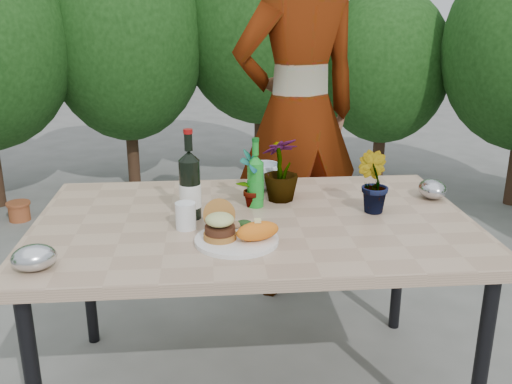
{
  "coord_description": "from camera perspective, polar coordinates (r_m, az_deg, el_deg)",
  "views": [
    {
      "loc": [
        -0.16,
        -1.96,
        1.51
      ],
      "look_at": [
        0.0,
        -0.08,
        0.88
      ],
      "focal_mm": 40.0,
      "sensor_mm": 36.0,
      "label": 1
    }
  ],
  "objects": [
    {
      "name": "patio_table",
      "position": [
        2.13,
        -0.18,
        -4.12
      ],
      "size": [
        1.6,
        1.0,
        0.75
      ],
      "color": "tan",
      "rests_on": "ground"
    },
    {
      "name": "person",
      "position": [
        2.94,
        4.25,
        7.8
      ],
      "size": [
        0.82,
        0.66,
        1.94
      ],
      "primitive_type": "imported",
      "rotation": [
        0.0,
        0.0,
        3.46
      ],
      "color": "#945B4A",
      "rests_on": "ground"
    },
    {
      "name": "wine_bottle",
      "position": [
        2.09,
        -6.62,
        0.59
      ],
      "size": [
        0.08,
        0.08,
        0.33
      ],
      "rotation": [
        0.0,
        0.0,
        0.38
      ],
      "color": "black",
      "rests_on": "patio_table"
    },
    {
      "name": "foil_packet_right",
      "position": [
        2.42,
        17.22,
        0.29
      ],
      "size": [
        0.12,
        0.14,
        0.08
      ],
      "primitive_type": "ellipsoid",
      "rotation": [
        0.0,
        0.0,
        1.64
      ],
      "color": "#AFB1B6",
      "rests_on": "patio_table"
    },
    {
      "name": "plastic_cup",
      "position": [
        2.01,
        -7.05,
        -2.38
      ],
      "size": [
        0.07,
        0.07,
        0.09
      ],
      "primitive_type": "cylinder",
      "color": "white",
      "rests_on": "patio_table"
    },
    {
      "name": "sweet_potato",
      "position": [
        1.87,
        0.16,
        -3.92
      ],
      "size": [
        0.17,
        0.12,
        0.06
      ],
      "primitive_type": "ellipsoid",
      "rotation": [
        0.0,
        0.0,
        0.35
      ],
      "color": "orange",
      "rests_on": "dinner_plate"
    },
    {
      "name": "grilled_veg",
      "position": [
        1.98,
        -1.59,
        -3.22
      ],
      "size": [
        0.08,
        0.05,
        0.03
      ],
      "color": "olive",
      "rests_on": "dinner_plate"
    },
    {
      "name": "dinner_plate",
      "position": [
        1.9,
        -1.94,
        -4.83
      ],
      "size": [
        0.28,
        0.28,
        0.01
      ],
      "primitive_type": "cylinder",
      "color": "white",
      "rests_on": "patio_table"
    },
    {
      "name": "seedling_right",
      "position": [
        2.27,
        2.5,
        2.29
      ],
      "size": [
        0.19,
        0.19,
        0.26
      ],
      "primitive_type": "imported",
      "rotation": [
        0.0,
        0.0,
        3.57
      ],
      "color": "#28501B",
      "rests_on": "patio_table"
    },
    {
      "name": "seedling_left",
      "position": [
        2.19,
        -0.42,
        1.31
      ],
      "size": [
        0.14,
        0.14,
        0.23
      ],
      "primitive_type": "imported",
      "rotation": [
        0.0,
        0.0,
        0.9
      ],
      "color": "#20561D",
      "rests_on": "patio_table"
    },
    {
      "name": "shrub_hedge",
      "position": [
        3.77,
        -2.1,
        13.17
      ],
      "size": [
        6.77,
        5.12,
        2.23
      ],
      "color": "#382316",
      "rests_on": "ground"
    },
    {
      "name": "foil_packet_left",
      "position": [
        1.82,
        -21.31,
        -6.13
      ],
      "size": [
        0.16,
        0.14,
        0.08
      ],
      "primitive_type": "ellipsoid",
      "rotation": [
        0.0,
        0.0,
        0.29
      ],
      "color": "silver",
      "rests_on": "patio_table"
    },
    {
      "name": "seedling_mid",
      "position": [
        2.19,
        11.57,
        0.94
      ],
      "size": [
        0.16,
        0.16,
        0.23
      ],
      "primitive_type": "imported",
      "rotation": [
        0.0,
        0.0,
        2.19
      ],
      "color": "#266121",
      "rests_on": "patio_table"
    },
    {
      "name": "blue_bowl",
      "position": [
        2.42,
        0.86,
        1.58
      ],
      "size": [
        0.16,
        0.16,
        0.11
      ],
      "primitive_type": "imported",
      "rotation": [
        0.0,
        0.0,
        0.15
      ],
      "color": "silver",
      "rests_on": "patio_table"
    },
    {
      "name": "burger_stack",
      "position": [
        1.9,
        -3.65,
        -3.18
      ],
      "size": [
        0.11,
        0.16,
        0.11
      ],
      "color": "#B7722D",
      "rests_on": "dinner_plate"
    },
    {
      "name": "terracotta_pot",
      "position": [
        4.48,
        -22.61,
        -1.76
      ],
      "size": [
        0.17,
        0.17,
        0.14
      ],
      "color": "#A04E29",
      "rests_on": "ground"
    },
    {
      "name": "sparkling_water",
      "position": [
        2.2,
        -0.05,
        1.02
      ],
      "size": [
        0.07,
        0.07,
        0.27
      ],
      "rotation": [
        0.0,
        0.0,
        0.31
      ],
      "color": "#1A9227",
      "rests_on": "patio_table"
    }
  ]
}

